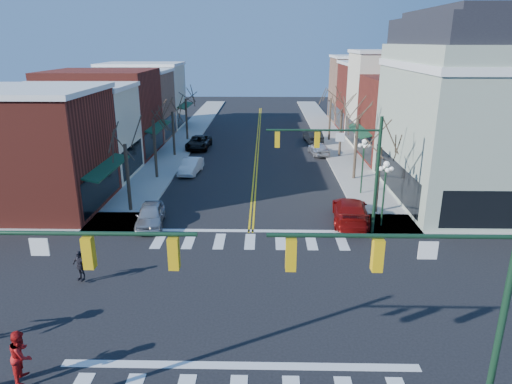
# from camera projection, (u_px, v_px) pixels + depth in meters

# --- Properties ---
(ground) EXTENTS (160.00, 160.00, 0.00)m
(ground) POSITION_uv_depth(u_px,v_px,m) (246.00, 298.00, 20.90)
(ground) COLOR black
(ground) RESTS_ON ground
(sidewalk_left) EXTENTS (3.50, 70.00, 0.15)m
(sidewalk_left) POSITION_uv_depth(u_px,v_px,m) (156.00, 174.00, 40.03)
(sidewalk_left) COLOR #9E9B93
(sidewalk_left) RESTS_ON ground
(sidewalk_right) EXTENTS (3.50, 70.00, 0.15)m
(sidewalk_right) POSITION_uv_depth(u_px,v_px,m) (355.00, 176.00, 39.69)
(sidewalk_right) COLOR #9E9B93
(sidewalk_right) RESTS_ON ground
(bldg_left_brick_a) EXTENTS (10.00, 8.50, 8.00)m
(bldg_left_brick_a) POSITION_uv_depth(u_px,v_px,m) (26.00, 152.00, 31.09)
(bldg_left_brick_a) COLOR maroon
(bldg_left_brick_a) RESTS_ON ground
(bldg_left_stucco_a) EXTENTS (10.00, 7.00, 7.50)m
(bldg_left_stucco_a) POSITION_uv_depth(u_px,v_px,m) (72.00, 134.00, 38.53)
(bldg_left_stucco_a) COLOR beige
(bldg_left_stucco_a) RESTS_ON ground
(bldg_left_brick_b) EXTENTS (10.00, 9.00, 8.50)m
(bldg_left_brick_b) POSITION_uv_depth(u_px,v_px,m) (103.00, 114.00, 45.97)
(bldg_left_brick_b) COLOR maroon
(bldg_left_brick_b) RESTS_ON ground
(bldg_left_tan) EXTENTS (10.00, 7.50, 7.80)m
(bldg_left_tan) POSITION_uv_depth(u_px,v_px,m) (127.00, 106.00, 53.91)
(bldg_left_tan) COLOR #A07258
(bldg_left_tan) RESTS_ON ground
(bldg_left_stucco_b) EXTENTS (10.00, 8.00, 8.20)m
(bldg_left_stucco_b) POSITION_uv_depth(u_px,v_px,m) (144.00, 97.00, 61.20)
(bldg_left_stucco_b) COLOR beige
(bldg_left_stucco_b) RESTS_ON ground
(bldg_right_brick_a) EXTENTS (10.00, 8.50, 8.00)m
(bldg_right_brick_a) POSITION_uv_depth(u_px,v_px,m) (418.00, 120.00, 43.79)
(bldg_right_brick_a) COLOR maroon
(bldg_right_brick_a) RESTS_ON ground
(bldg_right_stucco) EXTENTS (10.00, 7.00, 10.00)m
(bldg_right_stucco) POSITION_uv_depth(u_px,v_px,m) (397.00, 100.00, 50.83)
(bldg_right_stucco) COLOR beige
(bldg_right_stucco) RESTS_ON ground
(bldg_right_brick_b) EXTENTS (10.00, 8.00, 8.50)m
(bldg_right_brick_b) POSITION_uv_depth(u_px,v_px,m) (380.00, 99.00, 58.18)
(bldg_right_brick_b) COLOR maroon
(bldg_right_brick_b) RESTS_ON ground
(bldg_right_tan) EXTENTS (10.00, 8.00, 9.00)m
(bldg_right_tan) POSITION_uv_depth(u_px,v_px,m) (367.00, 90.00, 65.70)
(bldg_right_tan) COLOR #A07258
(bldg_right_tan) RESTS_ON ground
(victorian_corner) EXTENTS (12.25, 14.25, 13.30)m
(victorian_corner) POSITION_uv_depth(u_px,v_px,m) (486.00, 109.00, 32.25)
(victorian_corner) COLOR #97A690
(victorian_corner) RESTS_ON ground
(traffic_mast_near_left) EXTENTS (6.60, 0.28, 7.20)m
(traffic_mast_near_left) POSITION_uv_depth(u_px,v_px,m) (31.00, 290.00, 12.50)
(traffic_mast_near_left) COLOR #14331E
(traffic_mast_near_left) RESTS_ON ground
(traffic_mast_near_right) EXTENTS (6.60, 0.28, 7.20)m
(traffic_mast_near_right) POSITION_uv_depth(u_px,v_px,m) (438.00, 294.00, 12.29)
(traffic_mast_near_right) COLOR #14331E
(traffic_mast_near_right) RESTS_ON ground
(traffic_mast_far_right) EXTENTS (6.60, 0.28, 7.20)m
(traffic_mast_far_right) POSITION_uv_depth(u_px,v_px,m) (346.00, 159.00, 26.34)
(traffic_mast_far_right) COLOR #14331E
(traffic_mast_far_right) RESTS_ON ground
(lamppost_corner) EXTENTS (0.36, 0.36, 4.33)m
(lamppost_corner) POSITION_uv_depth(u_px,v_px,m) (385.00, 183.00, 27.88)
(lamppost_corner) COLOR #14331E
(lamppost_corner) RESTS_ON ground
(lamppost_midblock) EXTENTS (0.36, 0.36, 4.33)m
(lamppost_midblock) POSITION_uv_depth(u_px,v_px,m) (363.00, 157.00, 34.05)
(lamppost_midblock) COLOR #14331E
(lamppost_midblock) RESTS_ON ground
(tree_left_a) EXTENTS (0.24, 0.24, 4.76)m
(tree_left_a) POSITION_uv_depth(u_px,v_px,m) (128.00, 179.00, 30.76)
(tree_left_a) COLOR #382B21
(tree_left_a) RESTS_ON ground
(tree_left_b) EXTENTS (0.24, 0.24, 5.04)m
(tree_left_b) POSITION_uv_depth(u_px,v_px,m) (155.00, 150.00, 38.30)
(tree_left_b) COLOR #382B21
(tree_left_b) RESTS_ON ground
(tree_left_c) EXTENTS (0.24, 0.24, 4.55)m
(tree_left_c) POSITION_uv_depth(u_px,v_px,m) (174.00, 134.00, 45.98)
(tree_left_c) COLOR #382B21
(tree_left_c) RESTS_ON ground
(tree_left_d) EXTENTS (0.24, 0.24, 4.90)m
(tree_left_d) POSITION_uv_depth(u_px,v_px,m) (187.00, 120.00, 53.51)
(tree_left_d) COLOR #382B21
(tree_left_d) RESTS_ON ground
(tree_right_a) EXTENTS (0.24, 0.24, 4.62)m
(tree_right_a) POSITION_uv_depth(u_px,v_px,m) (378.00, 181.00, 30.45)
(tree_right_a) COLOR #382B21
(tree_right_a) RESTS_ON ground
(tree_right_b) EXTENTS (0.24, 0.24, 5.18)m
(tree_right_b) POSITION_uv_depth(u_px,v_px,m) (356.00, 150.00, 37.96)
(tree_right_b) COLOR #382B21
(tree_right_b) RESTS_ON ground
(tree_right_c) EXTENTS (0.24, 0.24, 4.83)m
(tree_right_c) POSITION_uv_depth(u_px,v_px,m) (340.00, 134.00, 45.61)
(tree_right_c) COLOR #382B21
(tree_right_c) RESTS_ON ground
(tree_right_d) EXTENTS (0.24, 0.24, 4.97)m
(tree_right_d) POSITION_uv_depth(u_px,v_px,m) (330.00, 120.00, 53.18)
(tree_right_d) COLOR #382B21
(tree_right_d) RESTS_ON ground
(car_left_near) EXTENTS (2.17, 4.30, 1.40)m
(car_left_near) POSITION_uv_depth(u_px,v_px,m) (150.00, 215.00, 28.90)
(car_left_near) COLOR #A9A9AE
(car_left_near) RESTS_ON ground
(car_left_mid) EXTENTS (1.87, 4.19, 1.34)m
(car_left_mid) POSITION_uv_depth(u_px,v_px,m) (191.00, 166.00, 40.43)
(car_left_mid) COLOR white
(car_left_mid) RESTS_ON ground
(car_left_far) EXTENTS (2.51, 5.11, 1.39)m
(car_left_far) POSITION_uv_depth(u_px,v_px,m) (199.00, 143.00, 49.73)
(car_left_far) COLOR black
(car_left_far) RESTS_ON ground
(car_right_near) EXTENTS (2.77, 5.58, 1.56)m
(car_right_near) POSITION_uv_depth(u_px,v_px,m) (350.00, 211.00, 29.46)
(car_right_near) COLOR maroon
(car_right_near) RESTS_ON ground
(car_right_mid) EXTENTS (2.12, 4.15, 1.35)m
(car_right_mid) POSITION_uv_depth(u_px,v_px,m) (319.00, 148.00, 47.05)
(car_right_mid) COLOR silver
(car_right_mid) RESTS_ON ground
(car_right_far) EXTENTS (2.09, 4.71, 1.50)m
(car_right_far) POSITION_uv_depth(u_px,v_px,m) (313.00, 136.00, 52.73)
(car_right_far) COLOR black
(car_right_far) RESTS_ON ground
(pedestrian_red_b) EXTENTS (0.88, 1.04, 1.88)m
(pedestrian_red_b) POSITION_uv_depth(u_px,v_px,m) (21.00, 355.00, 15.42)
(pedestrian_red_b) COLOR #B31313
(pedestrian_red_b) RESTS_ON sidewalk_left
(pedestrian_dark_a) EXTENTS (0.96, 0.72, 1.52)m
(pedestrian_dark_a) POSITION_uv_depth(u_px,v_px,m) (80.00, 266.00, 21.97)
(pedestrian_dark_a) COLOR black
(pedestrian_dark_a) RESTS_ON sidewalk_left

